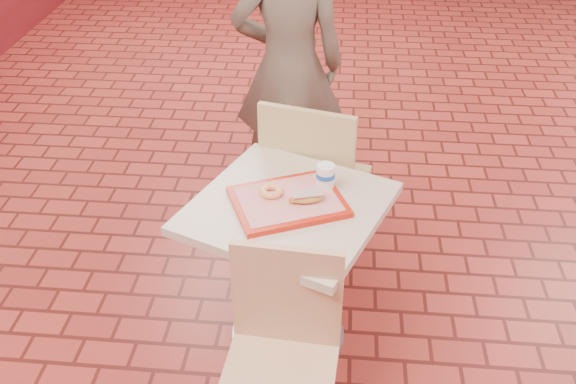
# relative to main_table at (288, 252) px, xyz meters

# --- Properties ---
(wainscot_band) EXTENTS (8.00, 10.00, 1.00)m
(wainscot_band) POSITION_rel_main_table_xyz_m (1.04, 0.83, -0.02)
(wainscot_band) COLOR maroon
(wainscot_band) RESTS_ON ground
(main_table) EXTENTS (0.73, 0.73, 0.77)m
(main_table) POSITION_rel_main_table_xyz_m (0.00, 0.00, 0.00)
(main_table) COLOR beige
(main_table) RESTS_ON ground
(chair_main_front) EXTENTS (0.44, 0.44, 0.88)m
(chair_main_front) POSITION_rel_main_table_xyz_m (0.02, -0.52, -0.03)
(chair_main_front) COLOR tan
(chair_main_front) RESTS_ON ground
(chair_main_back) EXTENTS (0.56, 0.56, 0.99)m
(chair_main_back) POSITION_rel_main_table_xyz_m (0.08, 0.53, 0.03)
(chair_main_back) COLOR #CDB77B
(chair_main_back) RESTS_ON ground
(customer) EXTENTS (0.67, 0.49, 1.71)m
(customer) POSITION_rel_main_table_xyz_m (-0.10, 1.18, 0.33)
(customer) COLOR brown
(customer) RESTS_ON ground
(serving_tray) EXTENTS (0.44, 0.34, 0.03)m
(serving_tray) POSITION_rel_main_table_xyz_m (0.00, -0.00, 0.27)
(serving_tray) COLOR #B51D0D
(serving_tray) RESTS_ON main_table
(ring_donut) EXTENTS (0.12, 0.12, 0.03)m
(ring_donut) POSITION_rel_main_table_xyz_m (-0.07, 0.03, 0.29)
(ring_donut) COLOR #F89E5A
(ring_donut) RESTS_ON serving_tray
(long_john_donut) EXTENTS (0.15, 0.10, 0.04)m
(long_john_donut) POSITION_rel_main_table_xyz_m (0.08, -0.01, 0.30)
(long_john_donut) COLOR #B58035
(long_john_donut) RESTS_ON serving_tray
(paper_cup) EXTENTS (0.08, 0.08, 0.10)m
(paper_cup) POSITION_rel_main_table_xyz_m (0.15, 0.11, 0.33)
(paper_cup) COLOR white
(paper_cup) RESTS_ON serving_tray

